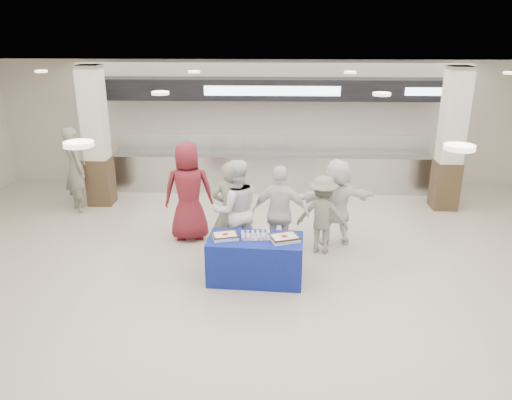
{
  "coord_description": "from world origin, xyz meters",
  "views": [
    {
      "loc": [
        0.06,
        -6.84,
        4.09
      ],
      "look_at": [
        -0.25,
        1.6,
        1.06
      ],
      "focal_mm": 35.0,
      "sensor_mm": 36.0,
      "label": 1
    }
  ],
  "objects_px": {
    "soldier_a": "(230,211)",
    "soldier_b": "(322,215)",
    "civilian_maroon": "(189,191)",
    "sheet_cake_left": "(225,236)",
    "cupcake_tray": "(256,235)",
    "chef_tall": "(236,210)",
    "soldier_bg": "(75,170)",
    "chef_short": "(280,213)",
    "sheet_cake_right": "(284,238)",
    "display_table": "(255,259)",
    "civilian_white": "(336,202)"
  },
  "relations": [
    {
      "from": "display_table",
      "to": "soldier_a",
      "type": "distance_m",
      "value": 1.1
    },
    {
      "from": "sheet_cake_left",
      "to": "display_table",
      "type": "bearing_deg",
      "value": 0.12
    },
    {
      "from": "sheet_cake_right",
      "to": "soldier_a",
      "type": "bearing_deg",
      "value": 136.56
    },
    {
      "from": "cupcake_tray",
      "to": "chef_tall",
      "type": "xyz_separation_m",
      "value": [
        -0.39,
        0.8,
        0.14
      ]
    },
    {
      "from": "display_table",
      "to": "soldier_b",
      "type": "xyz_separation_m",
      "value": [
        1.19,
        1.14,
        0.37
      ]
    },
    {
      "from": "cupcake_tray",
      "to": "soldier_b",
      "type": "height_order",
      "value": "soldier_b"
    },
    {
      "from": "sheet_cake_left",
      "to": "sheet_cake_right",
      "type": "distance_m",
      "value": 0.97
    },
    {
      "from": "soldier_a",
      "to": "chef_tall",
      "type": "bearing_deg",
      "value": -176.56
    },
    {
      "from": "civilian_white",
      "to": "sheet_cake_left",
      "type": "bearing_deg",
      "value": 28.13
    },
    {
      "from": "soldier_b",
      "to": "soldier_bg",
      "type": "xyz_separation_m",
      "value": [
        -5.35,
        1.99,
        0.22
      ]
    },
    {
      "from": "civilian_maroon",
      "to": "soldier_a",
      "type": "relative_size",
      "value": 1.08
    },
    {
      "from": "display_table",
      "to": "chef_tall",
      "type": "distance_m",
      "value": 1.08
    },
    {
      "from": "display_table",
      "to": "soldier_a",
      "type": "relative_size",
      "value": 0.86
    },
    {
      "from": "chef_tall",
      "to": "chef_short",
      "type": "relative_size",
      "value": 1.06
    },
    {
      "from": "chef_tall",
      "to": "soldier_b",
      "type": "xyz_separation_m",
      "value": [
        1.58,
        0.29,
        -0.18
      ]
    },
    {
      "from": "display_table",
      "to": "chef_short",
      "type": "height_order",
      "value": "chef_short"
    },
    {
      "from": "chef_short",
      "to": "sheet_cake_left",
      "type": "bearing_deg",
      "value": 49.63
    },
    {
      "from": "soldier_b",
      "to": "civilian_white",
      "type": "xyz_separation_m",
      "value": [
        0.29,
        0.4,
        0.11
      ]
    },
    {
      "from": "soldier_b",
      "to": "soldier_bg",
      "type": "bearing_deg",
      "value": -7.09
    },
    {
      "from": "sheet_cake_right",
      "to": "soldier_bg",
      "type": "relative_size",
      "value": 0.28
    },
    {
      "from": "display_table",
      "to": "sheet_cake_right",
      "type": "distance_m",
      "value": 0.63
    },
    {
      "from": "soldier_a",
      "to": "civilian_maroon",
      "type": "bearing_deg",
      "value": -41.94
    },
    {
      "from": "sheet_cake_right",
      "to": "chef_tall",
      "type": "height_order",
      "value": "chef_tall"
    },
    {
      "from": "cupcake_tray",
      "to": "chef_tall",
      "type": "bearing_deg",
      "value": 115.65
    },
    {
      "from": "cupcake_tray",
      "to": "soldier_bg",
      "type": "bearing_deg",
      "value": 143.39
    },
    {
      "from": "sheet_cake_left",
      "to": "chef_tall",
      "type": "xyz_separation_m",
      "value": [
        0.11,
        0.85,
        0.13
      ]
    },
    {
      "from": "sheet_cake_right",
      "to": "soldier_b",
      "type": "height_order",
      "value": "soldier_b"
    },
    {
      "from": "soldier_a",
      "to": "soldier_b",
      "type": "xyz_separation_m",
      "value": [
        1.67,
        0.29,
        -0.16
      ]
    },
    {
      "from": "civilian_maroon",
      "to": "chef_short",
      "type": "bearing_deg",
      "value": 148.38
    },
    {
      "from": "civilian_maroon",
      "to": "soldier_a",
      "type": "bearing_deg",
      "value": 130.37
    },
    {
      "from": "civilian_maroon",
      "to": "chef_tall",
      "type": "bearing_deg",
      "value": 133.38
    },
    {
      "from": "sheet_cake_left",
      "to": "cupcake_tray",
      "type": "relative_size",
      "value": 1.06
    },
    {
      "from": "cupcake_tray",
      "to": "civilian_maroon",
      "type": "distance_m",
      "value": 2.13
    },
    {
      "from": "chef_tall",
      "to": "sheet_cake_right",
      "type": "bearing_deg",
      "value": 115.73
    },
    {
      "from": "soldier_a",
      "to": "soldier_bg",
      "type": "height_order",
      "value": "soldier_bg"
    },
    {
      "from": "cupcake_tray",
      "to": "civilian_maroon",
      "type": "xyz_separation_m",
      "value": [
        -1.36,
        1.62,
        0.2
      ]
    },
    {
      "from": "sheet_cake_left",
      "to": "soldier_b",
      "type": "xyz_separation_m",
      "value": [
        1.69,
        1.14,
        -0.05
      ]
    },
    {
      "from": "soldier_b",
      "to": "civilian_white",
      "type": "distance_m",
      "value": 0.5
    },
    {
      "from": "chef_tall",
      "to": "soldier_bg",
      "type": "height_order",
      "value": "soldier_bg"
    },
    {
      "from": "sheet_cake_right",
      "to": "chef_short",
      "type": "bearing_deg",
      "value": 93.65
    },
    {
      "from": "chef_tall",
      "to": "soldier_bg",
      "type": "relative_size",
      "value": 0.96
    },
    {
      "from": "display_table",
      "to": "soldier_a",
      "type": "xyz_separation_m",
      "value": [
        -0.48,
        0.84,
        0.53
      ]
    },
    {
      "from": "soldier_a",
      "to": "chef_short",
      "type": "xyz_separation_m",
      "value": [
        0.89,
        -0.0,
        -0.03
      ]
    },
    {
      "from": "soldier_a",
      "to": "soldier_bg",
      "type": "bearing_deg",
      "value": -30.96
    },
    {
      "from": "chef_short",
      "to": "soldier_b",
      "type": "relative_size",
      "value": 1.18
    },
    {
      "from": "cupcake_tray",
      "to": "chef_short",
      "type": "xyz_separation_m",
      "value": [
        0.41,
        0.8,
        0.09
      ]
    },
    {
      "from": "display_table",
      "to": "chef_tall",
      "type": "xyz_separation_m",
      "value": [
        -0.38,
        0.85,
        0.55
      ]
    },
    {
      "from": "sheet_cake_right",
      "to": "civilian_maroon",
      "type": "bearing_deg",
      "value": 136.83
    },
    {
      "from": "soldier_a",
      "to": "chef_short",
      "type": "distance_m",
      "value": 0.89
    },
    {
      "from": "sheet_cake_left",
      "to": "cupcake_tray",
      "type": "distance_m",
      "value": 0.5
    }
  ]
}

